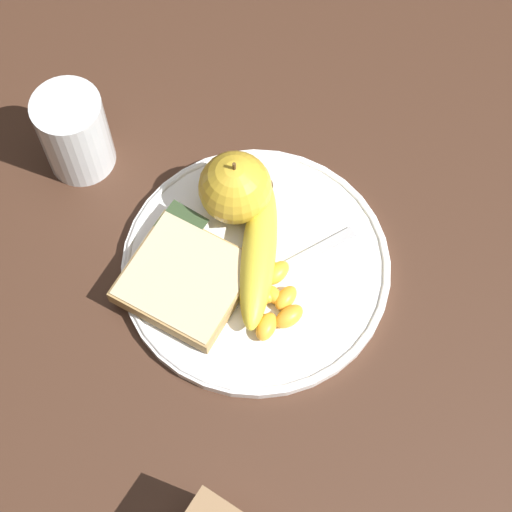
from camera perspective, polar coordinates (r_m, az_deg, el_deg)
ground_plane at (r=0.90m, az=-0.00°, el=-0.87°), size 3.00×3.00×0.00m
plate at (r=0.89m, az=-0.00°, el=-0.66°), size 0.28×0.28×0.01m
juice_glass at (r=0.94m, az=-11.98°, el=7.92°), size 0.07×0.07×0.10m
apple at (r=0.89m, az=-1.40°, el=4.57°), size 0.08×0.08×0.09m
banana at (r=0.88m, az=0.08°, el=0.42°), size 0.11×0.17×0.04m
bread_slice at (r=0.87m, az=-4.73°, el=-1.59°), size 0.12×0.12×0.02m
fork at (r=0.88m, az=0.53°, el=-1.55°), size 0.10×0.17×0.00m
jam_packet at (r=0.90m, az=-4.93°, el=1.92°), size 0.04×0.04×0.02m
orange_segment_0 at (r=0.87m, az=0.36°, el=-2.58°), size 0.03×0.02×0.02m
orange_segment_1 at (r=0.88m, az=1.36°, el=-1.19°), size 0.02×0.03×0.02m
orange_segment_2 at (r=0.86m, az=2.22°, el=-4.05°), size 0.03×0.04×0.02m
orange_segment_3 at (r=0.87m, az=1.15°, el=-2.60°), size 0.03×0.02×0.01m
orange_segment_4 at (r=0.87m, az=2.01°, el=-2.81°), size 0.02×0.03×0.02m
orange_segment_5 at (r=0.85m, az=0.70°, el=-4.73°), size 0.02×0.03×0.02m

